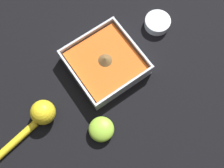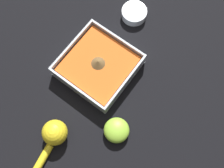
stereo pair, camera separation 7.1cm
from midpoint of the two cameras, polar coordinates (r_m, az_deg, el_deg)
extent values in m
plane|color=black|center=(0.75, 3.22, 1.03)|extent=(4.00, 4.00, 0.00)
cube|color=silver|center=(0.76, 1.22, 3.72)|extent=(0.19, 0.19, 0.01)
cube|color=silver|center=(0.77, -2.84, 9.69)|extent=(0.19, 0.01, 0.04)
cube|color=silver|center=(0.71, 5.61, -1.22)|extent=(0.19, 0.01, 0.04)
cube|color=silver|center=(0.76, 7.01, 8.14)|extent=(0.01, 0.18, 0.04)
cube|color=silver|center=(0.72, -4.80, 0.50)|extent=(0.01, 0.18, 0.04)
cube|color=orange|center=(0.74, 1.24, 4.27)|extent=(0.17, 0.17, 0.03)
cone|color=brown|center=(0.72, 1.28, 4.96)|extent=(0.04, 0.04, 0.01)
cylinder|color=silver|center=(0.83, 12.32, 12.56)|extent=(0.08, 0.08, 0.03)
cylinder|color=brown|center=(0.83, 12.29, 12.50)|extent=(0.07, 0.07, 0.01)
sphere|color=yellow|center=(0.70, -12.01, -6.52)|extent=(0.07, 0.07, 0.07)
cylinder|color=yellow|center=(0.73, -18.10, -12.57)|extent=(0.15, 0.04, 0.02)
ellipsoid|color=#93CC38|center=(0.69, 0.62, -10.28)|extent=(0.07, 0.07, 0.04)
camera|label=1|loc=(0.04, 92.90, -8.66)|focal=42.00mm
camera|label=2|loc=(0.04, -87.10, 8.66)|focal=42.00mm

